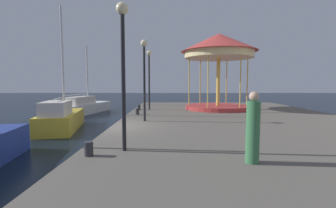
{
  "coord_description": "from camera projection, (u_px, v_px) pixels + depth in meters",
  "views": [
    {
      "loc": [
        2.67,
        -11.11,
        2.8
      ],
      "look_at": [
        2.68,
        4.13,
        1.48
      ],
      "focal_mm": 25.3,
      "sensor_mm": 36.0,
      "label": 1
    }
  ],
  "objects": [
    {
      "name": "lamp_post_near_edge",
      "position": [
        123.0,
        51.0,
        6.82
      ],
      "size": [
        0.36,
        0.36,
        4.31
      ],
      "color": "black",
      "rests_on": "quay_dock"
    },
    {
      "name": "person_far_corner",
      "position": [
        253.0,
        130.0,
        5.91
      ],
      "size": [
        0.34,
        0.34,
        1.8
      ],
      "color": "#387247",
      "rests_on": "quay_dock"
    },
    {
      "name": "bollard_north",
      "position": [
        89.0,
        149.0,
        6.53
      ],
      "size": [
        0.24,
        0.24,
        0.4
      ],
      "primitive_type": "cylinder",
      "color": "#2D2D33",
      "rests_on": "quay_dock"
    },
    {
      "name": "lamp_post_mid_promenade",
      "position": [
        144.0,
        66.0,
        12.37
      ],
      "size": [
        0.36,
        0.36,
        4.27
      ],
      "color": "black",
      "rests_on": "quay_dock"
    },
    {
      "name": "quay_dock",
      "position": [
        254.0,
        134.0,
        11.27
      ],
      "size": [
        13.54,
        27.83,
        0.8
      ],
      "primitive_type": "cube",
      "color": "#5B564F",
      "rests_on": "ground"
    },
    {
      "name": "bollard_south",
      "position": [
        137.0,
        112.0,
        15.24
      ],
      "size": [
        0.24,
        0.24,
        0.4
      ],
      "primitive_type": "cylinder",
      "color": "#2D2D33",
      "rests_on": "quay_dock"
    },
    {
      "name": "bollard_center",
      "position": [
        139.0,
        107.0,
        18.01
      ],
      "size": [
        0.24,
        0.24,
        0.4
      ],
      "primitive_type": "cylinder",
      "color": "#2D2D33",
      "rests_on": "quay_dock"
    },
    {
      "name": "ground_plane",
      "position": [
        112.0,
        142.0,
        11.3
      ],
      "size": [
        120.0,
        120.0,
        0.0
      ],
      "primitive_type": "plane",
      "color": "black"
    },
    {
      "name": "lamp_post_far_end",
      "position": [
        149.0,
        70.0,
        17.91
      ],
      "size": [
        0.36,
        0.36,
        4.48
      ],
      "color": "black",
      "rests_on": "quay_dock"
    },
    {
      "name": "sailboat_yellow",
      "position": [
        61.0,
        118.0,
        14.18
      ],
      "size": [
        2.87,
        5.43,
        7.62
      ],
      "color": "gold",
      "rests_on": "ground"
    },
    {
      "name": "carousel",
      "position": [
        219.0,
        53.0,
        18.19
      ],
      "size": [
        5.83,
        5.83,
        5.82
      ],
      "color": "#B23333",
      "rests_on": "quay_dock"
    },
    {
      "name": "sailboat_white",
      "position": [
        82.0,
        107.0,
        21.89
      ],
      "size": [
        3.45,
        7.6,
        6.43
      ],
      "color": "white",
      "rests_on": "ground"
    }
  ]
}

